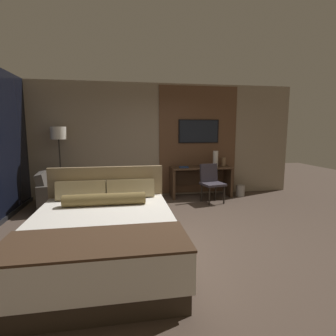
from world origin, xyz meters
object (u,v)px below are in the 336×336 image
object	(u,v)px
bed	(103,236)
desk_chair	(211,180)
floor_lamp	(59,139)
vase_tall	(215,159)
vase_short	(224,162)
desk	(200,177)
tv	(199,131)
armchair_by_window	(59,197)
book	(184,167)
waste_bin	(240,190)

from	to	relation	value
bed	desk_chair	xyz separation A→B (m)	(2.26, 2.50, 0.18)
floor_lamp	vase_tall	distance (m)	3.72
floor_lamp	vase_short	xyz separation A→B (m)	(3.94, 0.08, -0.60)
desk	vase_short	world-z (taller)	vase_short
tv	desk_chair	xyz separation A→B (m)	(0.09, -0.75, -1.11)
tv	armchair_by_window	bearing A→B (deg)	-166.31
vase_tall	book	world-z (taller)	vase_tall
desk_chair	armchair_by_window	world-z (taller)	desk_chair
floor_lamp	waste_bin	world-z (taller)	floor_lamp
desk_chair	bed	bearing A→B (deg)	-143.71
armchair_by_window	vase_tall	xyz separation A→B (m)	(3.63, 0.53, 0.68)
armchair_by_window	bed	bearing A→B (deg)	-163.68
floor_lamp	vase_tall	world-z (taller)	floor_lamp
desk_chair	desk	bearing A→B (deg)	88.40
desk	book	xyz separation A→B (m)	(-0.45, -0.08, 0.27)
floor_lamp	vase_short	world-z (taller)	floor_lamp
bed	tv	world-z (taller)	tv
tv	waste_bin	world-z (taller)	tv
waste_bin	tv	bearing A→B (deg)	159.79
floor_lamp	vase_short	bearing A→B (deg)	1.20
bed	floor_lamp	distance (m)	3.40
desk_chair	waste_bin	size ratio (longest dim) A/B	3.15
floor_lamp	book	world-z (taller)	floor_lamp
floor_lamp	vase_tall	size ratio (longest dim) A/B	4.39
desk	floor_lamp	bearing A→B (deg)	-179.51
bed	desk	world-z (taller)	bed
desk_chair	vase_short	bearing A→B (deg)	36.27
bed	floor_lamp	world-z (taller)	floor_lamp
floor_lamp	bed	bearing A→B (deg)	-69.11
vase_tall	book	size ratio (longest dim) A/B	1.69
desk_chair	waste_bin	xyz separation A→B (m)	(0.92, 0.38, -0.38)
tv	vase_tall	xyz separation A→B (m)	(0.37, -0.27, -0.68)
desk	tv	xyz separation A→B (m)	(0.00, 0.22, 1.13)
armchair_by_window	book	bearing A→B (deg)	-87.84
floor_lamp	book	size ratio (longest dim) A/B	7.43
bed	desk	bearing A→B (deg)	54.41
bed	vase_tall	size ratio (longest dim) A/B	5.60
desk_chair	floor_lamp	bearing A→B (deg)	160.05
desk_chair	armchair_by_window	xyz separation A→B (m)	(-3.36, -0.04, -0.25)
desk	armchair_by_window	bearing A→B (deg)	-170.06
book	waste_bin	world-z (taller)	book
desk_chair	vase_tall	size ratio (longest dim) A/B	2.22
bed	tv	size ratio (longest dim) A/B	2.13
armchair_by_window	waste_bin	xyz separation A→B (m)	(4.28, 0.42, -0.14)
desk	floor_lamp	world-z (taller)	floor_lamp
book	desk_chair	bearing A→B (deg)	-39.37
book	waste_bin	distance (m)	1.59
tv	bed	bearing A→B (deg)	-123.68
bed	waste_bin	world-z (taller)	bed
desk	vase_tall	bearing A→B (deg)	-6.63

